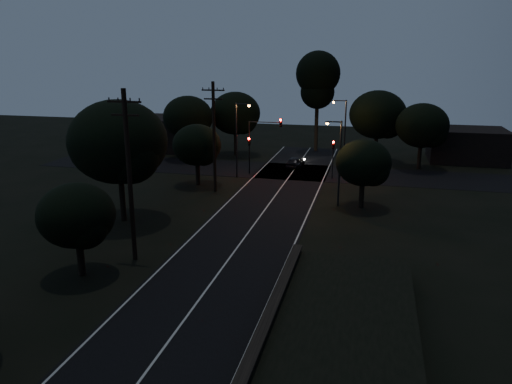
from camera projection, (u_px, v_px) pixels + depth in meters
The scene contains 21 objects.
road_surface at pixel (274, 198), 46.45m from camera, with size 60.00×70.00×0.03m.
utility_pole_mid at pixel (129, 174), 31.16m from camera, with size 2.20×0.30×11.00m.
utility_pole_far at pixel (214, 136), 47.14m from camera, with size 2.20×0.30×10.50m.
tree_left_b at pixel (78, 217), 29.21m from camera, with size 4.53×4.53×5.76m.
tree_left_c at pixel (120, 144), 38.38m from camera, with size 7.64×7.64×9.65m.
tree_left_d at pixel (198, 146), 49.84m from camera, with size 4.89×4.89×6.20m.
tree_far_nw at pixel (237, 114), 64.54m from camera, with size 6.49×6.49×8.22m.
tree_far_w at pixel (189, 118), 61.97m from camera, with size 6.22×6.22×7.93m.
tree_far_ne at pixel (380, 116), 60.41m from camera, with size 6.88×6.88×8.70m.
tree_far_e at pixel (424, 127), 56.70m from camera, with size 5.96×5.96×7.56m.
tree_right_a at pixel (365, 164), 42.43m from camera, with size 4.73×4.73×6.01m.
tall_pine at pixel (318, 79), 65.99m from camera, with size 5.87×5.87×13.34m.
building_left at pixel (164, 133), 69.90m from camera, with size 10.00×8.00×4.40m, color black.
building_right at pixel (467, 145), 61.91m from camera, with size 9.00×7.00×4.00m, color black.
signal_left at pixel (249, 149), 55.02m from camera, with size 0.28×0.35×4.10m.
signal_right at pixel (333, 152), 52.96m from camera, with size 0.28×0.35×4.10m.
signal_mast at pixel (264, 136), 54.24m from camera, with size 3.70×0.35×6.25m.
streetlight_a at pixel (238, 135), 52.83m from camera, with size 1.66×0.26×8.00m.
streetlight_b at pixel (343, 130), 56.07m from camera, with size 1.66×0.26×8.00m.
streetlight_c at pixel (338, 157), 42.92m from camera, with size 1.46×0.26×7.50m.
car at pixel (295, 162), 58.60m from camera, with size 1.51×3.74×1.28m, color black.
Camera 1 is at (8.78, -12.62, 13.05)m, focal length 35.00 mm.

